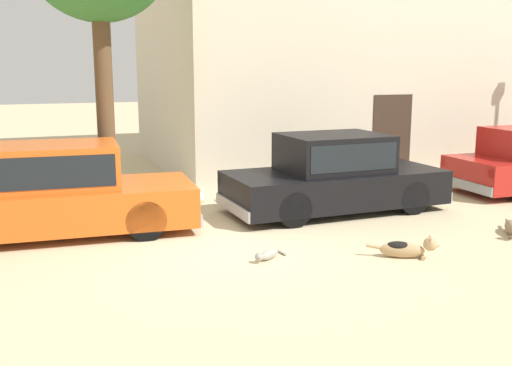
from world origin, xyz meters
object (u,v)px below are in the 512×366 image
parked_sedan_nearest (58,191)px  parked_sedan_second (334,174)px  stray_cat (268,255)px  stray_dog_spotted (407,248)px

parked_sedan_nearest → parked_sedan_second: parked_sedan_nearest is taller
parked_sedan_nearest → parked_sedan_second: (5.07, -0.22, -0.01)m
stray_cat → parked_sedan_second: bearing=-166.5°
stray_dog_spotted → stray_cat: bearing=-169.1°
stray_cat → parked_sedan_nearest: bearing=-73.8°
stray_dog_spotted → stray_cat: 2.06m
stray_dog_spotted → parked_sedan_nearest: bearing=175.4°
parked_sedan_nearest → stray_cat: bearing=-38.5°
parked_sedan_nearest → stray_dog_spotted: (4.68, -3.18, -0.60)m
parked_sedan_nearest → stray_cat: size_ratio=8.21×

